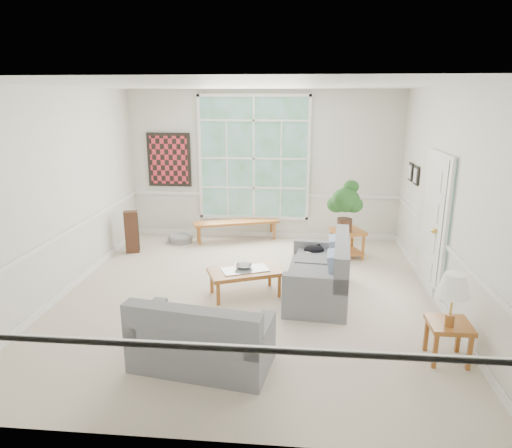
{
  "coord_description": "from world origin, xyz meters",
  "views": [
    {
      "loc": [
        0.69,
        -6.22,
        2.86
      ],
      "look_at": [
        0.1,
        0.2,
        1.05
      ],
      "focal_mm": 32.0,
      "sensor_mm": 36.0,
      "label": 1
    }
  ],
  "objects": [
    {
      "name": "side_table",
      "position": [
        2.4,
        -1.51,
        0.23
      ],
      "size": [
        0.45,
        0.45,
        0.46
      ],
      "primitive_type": "cube",
      "rotation": [
        0.0,
        0.0,
        -0.0
      ],
      "color": "#945421",
      "rests_on": "floor"
    },
    {
      "name": "window_bench",
      "position": [
        -0.53,
        2.65,
        0.2
      ],
      "size": [
        1.75,
        0.87,
        0.4
      ],
      "primitive_type": "cube",
      "rotation": [
        0.0,
        0.0,
        0.32
      ],
      "color": "#945421",
      "rests_on": "floor"
    },
    {
      "name": "entry_door",
      "position": [
        2.71,
        0.6,
        1.05
      ],
      "size": [
        0.08,
        0.9,
        2.1
      ],
      "primitive_type": "cube",
      "color": "white",
      "rests_on": "floor"
    },
    {
      "name": "door_sidelight",
      "position": [
        2.71,
        -0.03,
        1.15
      ],
      "size": [
        0.08,
        0.26,
        1.9
      ],
      "primitive_type": "cube",
      "color": "white",
      "rests_on": "wall_right"
    },
    {
      "name": "wall_left",
      "position": [
        -2.75,
        0.0,
        1.5
      ],
      "size": [
        0.02,
        6.0,
        3.0
      ],
      "primitive_type": "cube",
      "color": "silver",
      "rests_on": "ground"
    },
    {
      "name": "houseplant",
      "position": [
        1.55,
        1.74,
        0.99
      ],
      "size": [
        0.75,
        0.75,
        0.93
      ],
      "primitive_type": null,
      "rotation": [
        0.0,
        0.0,
        0.59
      ],
      "color": "#204D1D",
      "rests_on": "end_table"
    },
    {
      "name": "floor",
      "position": [
        0.0,
        0.0,
        -0.01
      ],
      "size": [
        5.5,
        6.0,
        0.01
      ],
      "primitive_type": "cube",
      "color": "beige",
      "rests_on": "ground"
    },
    {
      "name": "pet_bed",
      "position": [
        -1.65,
        2.45,
        0.07
      ],
      "size": [
        0.5,
        0.5,
        0.15
      ],
      "primitive_type": "cylinder",
      "rotation": [
        0.0,
        0.0,
        0.01
      ],
      "color": "gray",
      "rests_on": "floor"
    },
    {
      "name": "end_table",
      "position": [
        1.62,
        1.82,
        0.26
      ],
      "size": [
        0.68,
        0.68,
        0.52
      ],
      "primitive_type": "cube",
      "rotation": [
        0.0,
        0.0,
        0.38
      ],
      "color": "#945421",
      "rests_on": "floor"
    },
    {
      "name": "table_lamp",
      "position": [
        2.37,
        -1.58,
        0.76
      ],
      "size": [
        0.42,
        0.42,
        0.6
      ],
      "primitive_type": null,
      "rotation": [
        0.0,
        0.0,
        0.22
      ],
      "color": "silver",
      "rests_on": "side_table"
    },
    {
      "name": "floor_speaker",
      "position": [
        -2.4,
        1.75,
        0.4
      ],
      "size": [
        0.3,
        0.27,
        0.79
      ],
      "primitive_type": "cube",
      "rotation": [
        0.0,
        0.0,
        0.34
      ],
      "color": "#3C2114",
      "rests_on": "floor"
    },
    {
      "name": "loveseat_right",
      "position": [
        1.02,
        0.06,
        0.45
      ],
      "size": [
        1.0,
        1.73,
        0.9
      ],
      "primitive_type": "cube",
      "rotation": [
        0.0,
        0.0,
        -0.09
      ],
      "color": "slate",
      "rests_on": "floor"
    },
    {
      "name": "ceiling",
      "position": [
        0.0,
        0.0,
        3.0
      ],
      "size": [
        5.5,
        6.0,
        0.02
      ],
      "primitive_type": "cube",
      "color": "white",
      "rests_on": "ground"
    },
    {
      "name": "wall_frame_near",
      "position": [
        2.71,
        1.75,
        1.55
      ],
      "size": [
        0.04,
        0.26,
        0.32
      ],
      "primitive_type": "cube",
      "color": "black",
      "rests_on": "wall_right"
    },
    {
      "name": "loveseat_front",
      "position": [
        -0.3,
        -1.85,
        0.4
      ],
      "size": [
        1.58,
        1.0,
        0.8
      ],
      "primitive_type": "cube",
      "rotation": [
        0.0,
        0.0,
        -0.16
      ],
      "color": "slate",
      "rests_on": "floor"
    },
    {
      "name": "pewter_bowl",
      "position": [
        -0.07,
        0.08,
        0.43
      ],
      "size": [
        0.33,
        0.33,
        0.08
      ],
      "primitive_type": "imported",
      "rotation": [
        0.0,
        0.0,
        -0.04
      ],
      "color": "#9F9FA4",
      "rests_on": "coffee_table"
    },
    {
      "name": "wall_frame_far",
      "position": [
        2.71,
        2.15,
        1.55
      ],
      "size": [
        0.04,
        0.26,
        0.32
      ],
      "primitive_type": "cube",
      "color": "black",
      "rests_on": "wall_right"
    },
    {
      "name": "wall_back",
      "position": [
        0.0,
        3.0,
        1.5
      ],
      "size": [
        5.5,
        0.02,
        3.0
      ],
      "primitive_type": "cube",
      "color": "silver",
      "rests_on": "ground"
    },
    {
      "name": "wall_art",
      "position": [
        -1.95,
        2.95,
        1.6
      ],
      "size": [
        0.9,
        0.06,
        1.1
      ],
      "primitive_type": "cube",
      "color": "maroon",
      "rests_on": "wall_back"
    },
    {
      "name": "wall_front",
      "position": [
        0.0,
        -3.0,
        1.5
      ],
      "size": [
        5.5,
        0.02,
        3.0
      ],
      "primitive_type": "cube",
      "color": "silver",
      "rests_on": "ground"
    },
    {
      "name": "wall_right",
      "position": [
        2.75,
        0.0,
        1.5
      ],
      "size": [
        0.02,
        6.0,
        3.0
      ],
      "primitive_type": "cube",
      "color": "silver",
      "rests_on": "ground"
    },
    {
      "name": "cat",
      "position": [
        0.98,
        0.65,
        0.53
      ],
      "size": [
        0.34,
        0.25,
        0.15
      ],
      "primitive_type": "ellipsoid",
      "rotation": [
        0.0,
        0.0,
        -0.08
      ],
      "color": "black",
      "rests_on": "loveseat_right"
    },
    {
      "name": "coffee_table",
      "position": [
        -0.04,
        0.02,
        0.2
      ],
      "size": [
        1.19,
        0.93,
        0.39
      ],
      "primitive_type": "cube",
      "rotation": [
        0.0,
        0.0,
        0.39
      ],
      "color": "#945421",
      "rests_on": "floor"
    },
    {
      "name": "window_back",
      "position": [
        -0.2,
        2.96,
        1.65
      ],
      "size": [
        2.3,
        0.08,
        2.4
      ],
      "primitive_type": "cube",
      "color": "white",
      "rests_on": "wall_back"
    }
  ]
}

